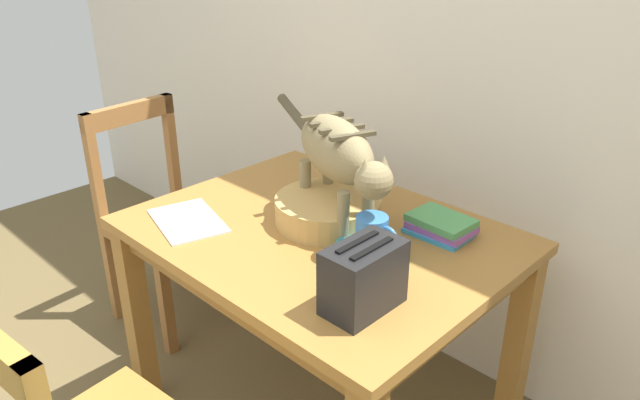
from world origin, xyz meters
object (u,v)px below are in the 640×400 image
object	(u,v)px
dining_table	(320,257)
saucer_bowl	(371,252)
magazine	(188,221)
book_stack	(441,226)
wicker_basket	(328,210)
cat	(338,154)
coffee_mug	(373,232)
wooden_chair_near	(163,219)
toaster	(363,277)

from	to	relation	value
dining_table	saucer_bowl	bearing A→B (deg)	-5.42
dining_table	magazine	xyz separation A→B (m)	(-0.34, -0.25, 0.10)
saucer_bowl	book_stack	world-z (taller)	book_stack
saucer_bowl	wicker_basket	bearing A→B (deg)	162.48
saucer_bowl	book_stack	bearing A→B (deg)	76.33
cat	coffee_mug	bearing A→B (deg)	90.33
cat	coffee_mug	xyz separation A→B (m)	(0.20, -0.07, -0.16)
dining_table	magazine	distance (m)	0.43
magazine	wooden_chair_near	world-z (taller)	wooden_chair_near
magazine	cat	bearing A→B (deg)	56.31
wicker_basket	magazine	bearing A→B (deg)	-136.24
magazine	wicker_basket	size ratio (longest dim) A/B	0.82
magazine	wicker_basket	world-z (taller)	wicker_basket
coffee_mug	book_stack	size ratio (longest dim) A/B	0.70
saucer_bowl	wooden_chair_near	world-z (taller)	wooden_chair_near
cat	book_stack	world-z (taller)	cat
book_stack	wicker_basket	distance (m)	0.35
dining_table	book_stack	bearing A→B (deg)	39.62
cat	toaster	world-z (taller)	cat
coffee_mug	magazine	size ratio (longest dim) A/B	0.49
magazine	coffee_mug	bearing A→B (deg)	38.40
magazine	book_stack	size ratio (longest dim) A/B	1.42
dining_table	coffee_mug	size ratio (longest dim) A/B	8.41
book_stack	coffee_mug	bearing A→B (deg)	-102.92
wooden_chair_near	cat	bearing A→B (deg)	88.42
dining_table	saucer_bowl	size ratio (longest dim) A/B	5.55
wicker_basket	cat	bearing A→B (deg)	-0.78
magazine	wooden_chair_near	size ratio (longest dim) A/B	0.29
saucer_bowl	coffee_mug	distance (m)	0.06
wooden_chair_near	magazine	bearing A→B (deg)	62.70
book_stack	wicker_basket	xyz separation A→B (m)	(-0.30, -0.18, 0.01)
cat	coffee_mug	size ratio (longest dim) A/B	5.00
saucer_bowl	coffee_mug	xyz separation A→B (m)	(0.00, 0.00, 0.06)
coffee_mug	saucer_bowl	bearing A→B (deg)	-180.00
cat	magazine	bearing A→B (deg)	-29.00
coffee_mug	dining_table	bearing A→B (deg)	174.67
toaster	coffee_mug	bearing A→B (deg)	124.42
coffee_mug	magazine	world-z (taller)	coffee_mug
saucer_bowl	magazine	distance (m)	0.60
cat	book_stack	bearing A→B (deg)	145.39
dining_table	saucer_bowl	distance (m)	0.25
wicker_basket	toaster	distance (m)	0.47
dining_table	saucer_bowl	xyz separation A→B (m)	(0.22, -0.02, 0.12)
coffee_mug	toaster	xyz separation A→B (m)	(0.14, -0.20, 0.00)
saucer_bowl	book_stack	size ratio (longest dim) A/B	1.06
saucer_bowl	wicker_basket	size ratio (longest dim) A/B	0.61
saucer_bowl	coffee_mug	bearing A→B (deg)	0.00
cat	wicker_basket	bearing A→B (deg)	-70.08
magazine	wicker_basket	distance (m)	0.44
coffee_mug	magazine	xyz separation A→B (m)	(-0.56, -0.23, -0.08)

